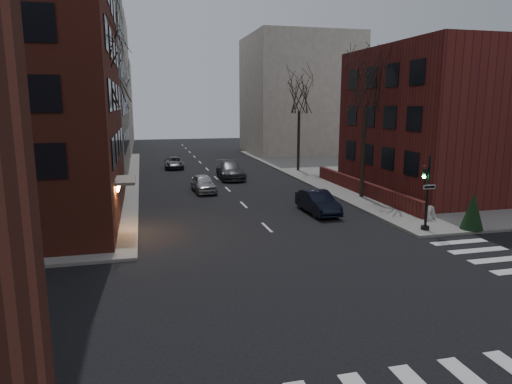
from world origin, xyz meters
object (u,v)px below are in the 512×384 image
Objects in this scene: sandwich_board at (430,213)px; tree_right_b at (299,96)px; streetlamp_far at (127,127)px; tree_left_a at (95,71)px; car_lane_silver at (203,183)px; evergreen_shrub at (473,211)px; streetlamp_near at (118,141)px; car_lane_far at (174,163)px; parked_sedan at (318,202)px; traffic_signal at (426,198)px; tree_left_b at (109,76)px; car_lane_gray at (231,170)px; tree_left_c at (118,92)px; tree_right_a at (366,86)px.

tree_right_b is at bearing 101.38° from sandwich_board.
streetlamp_far is (-17.00, 10.00, -3.35)m from tree_right_b.
tree_left_a reaches higher than streetlamp_far.
tree_right_b is at bearing -30.47° from streetlamp_far.
car_lane_silver is 19.46m from evergreen_shrub.
car_lane_far is at bearing 72.61° from streetlamp_near.
parked_sedan is 5.41× the size of sandwich_board.
parked_sedan reaches higher than car_lane_silver.
traffic_signal is 36.81m from streetlamp_far.
tree_right_b is 20.01m from streetlamp_near.
traffic_signal is 30.71m from car_lane_far.
traffic_signal is 0.37× the size of tree_left_b.
streetlamp_far is at bearing 128.97° from sandwich_board.
tree_left_b reaches higher than car_lane_gray.
traffic_signal reaches higher than car_lane_far.
tree_left_b is 14.03m from tree_left_c.
tree_left_a is at bearing -100.65° from car_lane_far.
tree_left_b reaches higher than traffic_signal.
tree_left_c is at bearing 90.00° from tree_left_a.
streetlamp_far is at bearing 87.85° from tree_left_b.
streetlamp_far reaches higher than car_lane_silver.
car_lane_gray is (-6.69, 20.22, -1.12)m from traffic_signal.
car_lane_far is (-12.13, 5.53, -6.99)m from tree_right_b.
tree_left_a reaches higher than streetlamp_near.
parked_sedan is (-4.80, -3.51, -7.32)m from tree_right_a.
traffic_signal is 18.66m from tree_left_a.
tree_right_b is 20.01m from streetlamp_far.
tree_left_c reaches higher than evergreen_shrub.
tree_left_a is 12.01m from tree_left_b.
parked_sedan is (12.80, -11.51, -8.20)m from tree_left_b.
parked_sedan is at bearing 156.68° from sandwich_board.
streetlamp_far is at bearing 149.53° from tree_right_b.
streetlamp_far reaches higher than traffic_signal.
tree_right_b is at bearing 94.14° from evergreen_shrub.
tree_left_b is at bearing 155.26° from car_lane_silver.
tree_right_a is at bearing 84.53° from traffic_signal.
tree_left_b is 1.99× the size of car_lane_gray.
car_lane_far is (5.47, -2.47, -7.43)m from tree_left_c.
tree_right_a is 10.34m from sandwich_board.
tree_left_a is at bearing -167.20° from tree_right_a.
streetlamp_far is at bearing 119.17° from evergreen_shrub.
tree_right_a is 1.55× the size of streetlamp_near.
tree_right_b is 2.13× the size of parked_sedan.
tree_left_c reaches higher than car_lane_far.
streetlamp_near is 1.16× the size of car_lane_gray.
tree_left_b is 1.18× the size of tree_right_b.
streetlamp_near is (0.60, 8.00, -4.23)m from tree_left_a.
sandwich_board is at bearing 109.92° from evergreen_shrub.
tree_right_a reaches higher than evergreen_shrub.
evergreen_shrub is (6.50, -5.99, 0.44)m from parked_sedan.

